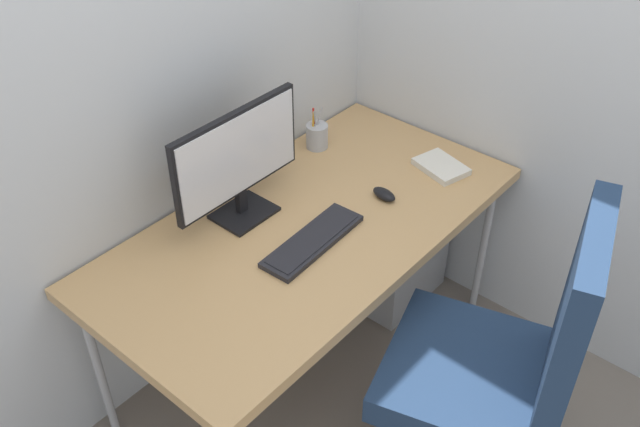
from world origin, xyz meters
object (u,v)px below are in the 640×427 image
keyboard (313,241)px  pen_holder (317,136)px  notebook (441,167)px  monitor (238,159)px  office_chair (504,359)px  filing_cabinet (376,232)px  mouse (384,194)px

keyboard → pen_holder: size_ratio=2.41×
keyboard → pen_holder: (0.46, 0.38, 0.04)m
keyboard → notebook: notebook is taller
monitor → keyboard: (0.04, -0.29, -0.22)m
office_chair → filing_cabinet: (0.54, 0.87, -0.30)m
office_chair → filing_cabinet: office_chair is taller
keyboard → notebook: 0.65m
monitor → notebook: size_ratio=2.80×
monitor → keyboard: size_ratio=1.30×
filing_cabinet → notebook: notebook is taller
filing_cabinet → monitor: bearing=169.9°
keyboard → notebook: bearing=-7.4°
office_chair → pen_holder: bearing=70.5°
filing_cabinet → notebook: size_ratio=2.99×
keyboard → pen_holder: bearing=39.4°
office_chair → filing_cabinet: 1.06m
filing_cabinet → notebook: bearing=-84.6°
monitor → keyboard: 0.37m
keyboard → mouse: (0.36, -0.03, 0.01)m
mouse → pen_holder: 0.42m
office_chair → monitor: bearing=97.0°
mouse → monitor: bearing=148.8°
office_chair → keyboard: (-0.08, 0.69, 0.14)m
monitor → filing_cabinet: bearing=-10.1°
pen_holder → keyboard: bearing=-140.6°
office_chair → pen_holder: size_ratio=6.59×
office_chair → monitor: size_ratio=2.11×
office_chair → mouse: size_ratio=11.42×
filing_cabinet → notebook: 0.52m
office_chair → pen_holder: office_chair is taller
notebook → monitor: bearing=166.1°
filing_cabinet → mouse: mouse is taller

